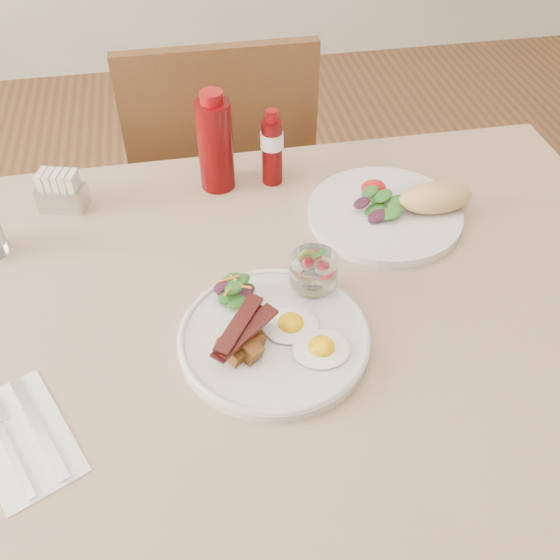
{
  "coord_description": "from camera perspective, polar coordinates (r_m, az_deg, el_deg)",
  "views": [
    {
      "loc": [
        -0.09,
        -0.66,
        1.45
      ],
      "look_at": [
        0.03,
        -0.01,
        0.82
      ],
      "focal_mm": 40.0,
      "sensor_mm": 36.0,
      "label": 1
    }
  ],
  "objects": [
    {
      "name": "bacon_potato_pile",
      "position": [
        0.87,
        -3.37,
        -5.32
      ],
      "size": [
        0.1,
        0.1,
        0.05
      ],
      "rotation": [
        0.0,
        0.0,
        0.35
      ],
      "color": "brown",
      "rests_on": "main_plate"
    },
    {
      "name": "main_plate",
      "position": [
        0.91,
        -0.55,
        -5.37
      ],
      "size": [
        0.28,
        0.28,
        0.02
      ],
      "primitive_type": "cylinder",
      "color": "silver",
      "rests_on": "table"
    },
    {
      "name": "side_salad",
      "position": [
        0.95,
        -4.16,
        -0.99
      ],
      "size": [
        0.07,
        0.06,
        0.04
      ],
      "rotation": [
        0.0,
        0.0,
        -0.17
      ],
      "color": "#1B4412",
      "rests_on": "main_plate"
    },
    {
      "name": "sugar_caddy",
      "position": [
        1.2,
        -19.34,
        7.55
      ],
      "size": [
        0.09,
        0.07,
        0.08
      ],
      "rotation": [
        0.0,
        0.0,
        -0.28
      ],
      "color": "silver",
      "rests_on": "table"
    },
    {
      "name": "second_plate",
      "position": [
        1.14,
        10.62,
        6.45
      ],
      "size": [
        0.3,
        0.28,
        0.07
      ],
      "rotation": [
        0.0,
        0.0,
        0.31
      ],
      "color": "silver",
      "rests_on": "table"
    },
    {
      "name": "chair_far",
      "position": [
        1.62,
        -5.32,
        8.8
      ],
      "size": [
        0.42,
        0.42,
        0.93
      ],
      "color": "brown",
      "rests_on": "ground"
    },
    {
      "name": "fried_eggs",
      "position": [
        0.9,
        2.37,
        -5.13
      ],
      "size": [
        0.14,
        0.15,
        0.02
      ],
      "rotation": [
        0.0,
        0.0,
        -0.35
      ],
      "color": "white",
      "rests_on": "main_plate"
    },
    {
      "name": "table",
      "position": [
        1.03,
        -1.51,
        -5.89
      ],
      "size": [
        1.33,
        0.88,
        0.75
      ],
      "color": "brown",
      "rests_on": "ground"
    },
    {
      "name": "napkin_cutlery",
      "position": [
        0.88,
        -22.33,
        -13.11
      ],
      "size": [
        0.18,
        0.22,
        0.01
      ],
      "rotation": [
        0.0,
        0.0,
        0.44
      ],
      "color": "white",
      "rests_on": "table"
    },
    {
      "name": "ketchup_bottle",
      "position": [
        1.17,
        -5.93,
        12.28
      ],
      "size": [
        0.08,
        0.08,
        0.19
      ],
      "rotation": [
        0.0,
        0.0,
        0.35
      ],
      "color": "#510406",
      "rests_on": "table"
    },
    {
      "name": "hot_sauce_bottle",
      "position": [
        1.18,
        -0.74,
        11.95
      ],
      "size": [
        0.05,
        0.05,
        0.15
      ],
      "rotation": [
        0.0,
        0.0,
        -0.07
      ],
      "color": "#510406",
      "rests_on": "table"
    },
    {
      "name": "fruit_cup",
      "position": [
        0.94,
        3.09,
        0.9
      ],
      "size": [
        0.08,
        0.08,
        0.08
      ],
      "rotation": [
        0.0,
        0.0,
        -0.14
      ],
      "color": "white",
      "rests_on": "main_plate"
    }
  ]
}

